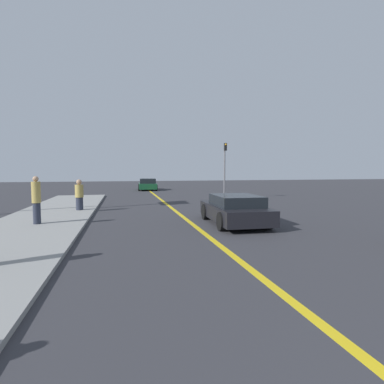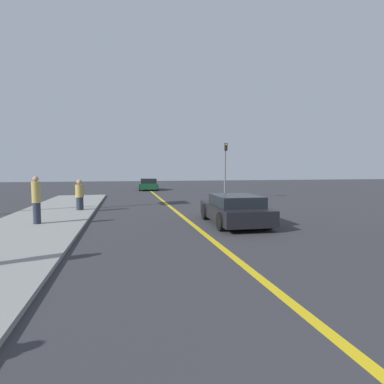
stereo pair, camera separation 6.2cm
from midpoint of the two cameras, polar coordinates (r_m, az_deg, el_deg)
The scene contains 7 objects.
road_center_line at distance 17.24m, azimuth -4.04°, elevation -3.02°, with size 0.20×60.00×0.01m.
sidewalk_left at distance 13.01m, azimuth -27.83°, elevation -5.65°, with size 3.69×27.02×0.11m.
car_near_right_lane at distance 12.16m, azimuth 7.98°, elevation -3.33°, with size 2.14×4.18×1.18m.
car_ahead_center at distance 32.69m, azimuth -8.51°, elevation 1.43°, with size 2.15×4.16×1.24m.
pedestrian_far_standing at distance 12.90m, azimuth -27.65°, elevation -1.32°, with size 0.32×0.32×1.83m.
pedestrian_by_sign at distance 16.52m, azimuth -20.77°, elevation -0.53°, with size 0.42×0.42×1.58m.
traffic_light at distance 22.37m, azimuth 6.17°, elevation 5.13°, with size 0.18×0.40×4.13m.
Camera 1 is at (-2.70, 1.12, 2.18)m, focal length 28.00 mm.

